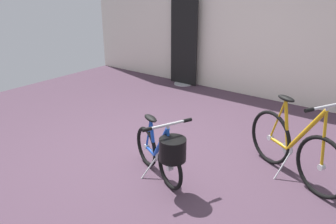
# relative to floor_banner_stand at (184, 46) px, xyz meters

# --- Properties ---
(ground_plane) EXTENTS (7.65, 7.65, 0.00)m
(ground_plane) POSITION_rel_floor_banner_stand_xyz_m (1.40, -2.76, -0.76)
(ground_plane) COLOR #473342
(back_wall) EXTENTS (7.65, 0.10, 3.01)m
(back_wall) POSITION_rel_floor_banner_stand_xyz_m (1.40, 0.20, 0.75)
(back_wall) COLOR silver
(back_wall) RESTS_ON ground_plane
(floor_banner_stand) EXTENTS (0.60, 0.36, 1.69)m
(floor_banner_stand) POSITION_rel_floor_banner_stand_xyz_m (0.00, 0.00, 0.00)
(floor_banner_stand) COLOR #B7B7BC
(floor_banner_stand) RESTS_ON ground_plane
(folding_bike_foreground) EXTENTS (0.91, 0.55, 0.70)m
(folding_bike_foreground) POSITION_rel_floor_banner_stand_xyz_m (1.83, -2.99, -0.41)
(folding_bike_foreground) COLOR black
(folding_bike_foreground) RESTS_ON ground_plane
(display_bike_left) EXTENTS (1.19, 0.71, 0.93)m
(display_bike_left) POSITION_rel_floor_banner_stand_xyz_m (2.85, -2.11, -0.41)
(display_bike_left) COLOR black
(display_bike_left) RESTS_ON ground_plane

